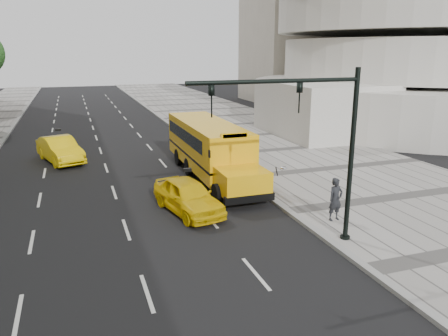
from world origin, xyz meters
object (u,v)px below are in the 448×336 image
object	(u,v)px
pedestrian	(336,199)
taxi_far	(60,150)
taxi_near	(188,196)
traffic_signal	(318,137)
school_bus	(209,145)

from	to	relation	value
pedestrian	taxi_far	bearing A→B (deg)	119.56
taxi_near	taxi_far	world-z (taller)	taxi_far
taxi_near	traffic_signal	world-z (taller)	traffic_signal
taxi_far	traffic_signal	world-z (taller)	traffic_signal
traffic_signal	taxi_near	bearing A→B (deg)	123.93
taxi_far	pedestrian	world-z (taller)	pedestrian
pedestrian	traffic_signal	bearing A→B (deg)	-146.98
pedestrian	traffic_signal	size ratio (longest dim) A/B	0.28
taxi_near	taxi_far	distance (m)	12.65
pedestrian	traffic_signal	xyz separation A→B (m)	(-2.05, -1.72, 3.04)
school_bus	taxi_far	size ratio (longest dim) A/B	2.37
taxi_near	pedestrian	bearing A→B (deg)	-43.53
school_bus	taxi_far	world-z (taller)	school_bus
taxi_near	traffic_signal	size ratio (longest dim) A/B	0.69
taxi_far	traffic_signal	distance (m)	18.88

